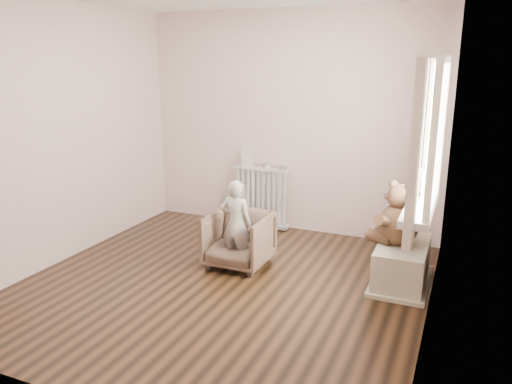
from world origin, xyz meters
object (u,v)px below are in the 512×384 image
at_px(plush_cat, 424,183).
at_px(child, 236,224).
at_px(armchair, 239,240).
at_px(toy_bench, 402,263).
at_px(teddy_bear, 399,215).
at_px(radiator, 261,197).
at_px(toy_vanity, 234,203).

bearing_deg(plush_cat, child, -163.24).
relative_size(armchair, toy_bench, 0.73).
relative_size(toy_bench, teddy_bear, 1.43).
xyz_separation_m(child, toy_bench, (1.57, 0.28, -0.26)).
height_order(radiator, armchair, radiator).
bearing_deg(teddy_bear, child, -148.81).
xyz_separation_m(toy_vanity, armchair, (0.61, -1.17, 0.00)).
xyz_separation_m(armchair, child, (0.00, -0.05, 0.19)).
bearing_deg(toy_vanity, toy_bench, -23.35).
height_order(radiator, toy_vanity, radiator).
distance_m(teddy_bear, plush_cat, 0.39).
bearing_deg(armchair, plush_cat, 4.50).
xyz_separation_m(radiator, toy_bench, (1.84, -0.97, -0.19)).
relative_size(radiator, plush_cat, 2.65).
bearing_deg(toy_bench, teddy_bear, -155.99).
height_order(toy_vanity, teddy_bear, teddy_bear).
xyz_separation_m(armchair, plush_cat, (1.71, 0.12, 0.72)).
height_order(armchair, plush_cat, plush_cat).
distance_m(armchair, teddy_bear, 1.58).
distance_m(toy_vanity, plush_cat, 2.65).
bearing_deg(plush_cat, toy_bench, 153.14).
distance_m(radiator, child, 1.28).
relative_size(toy_vanity, child, 0.53).
height_order(radiator, teddy_bear, teddy_bear).
relative_size(radiator, armchair, 1.25).
height_order(toy_vanity, child, child).
height_order(toy_vanity, plush_cat, plush_cat).
height_order(armchair, child, child).
distance_m(toy_vanity, armchair, 1.32).
xyz_separation_m(toy_vanity, teddy_bear, (2.13, -0.97, 0.40)).
bearing_deg(plush_cat, toy_vanity, 166.83).
bearing_deg(child, plush_cat, -173.84).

